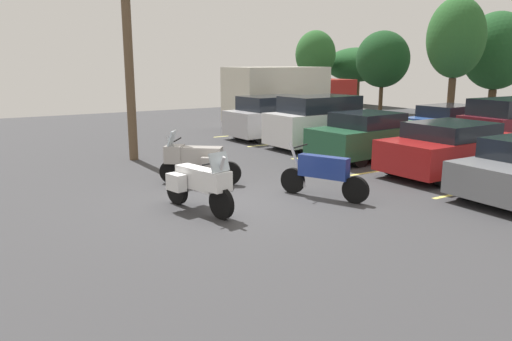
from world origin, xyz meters
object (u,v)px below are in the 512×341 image
at_px(car_green, 373,136).
at_px(utility_pole, 127,33).
at_px(motorcycle_second, 323,173).
at_px(car_white, 322,122).
at_px(motorcycle_touring, 200,183).
at_px(car_red, 453,149).
at_px(box_truck, 289,95).
at_px(car_silver, 276,117).
at_px(car_far_blue, 453,121).
at_px(motorcycle_third, 196,159).

height_order(car_green, utility_pole, utility_pole).
height_order(motorcycle_second, car_white, car_white).
xyz_separation_m(motorcycle_touring, car_green, (-2.59, 7.56, 0.11)).
relative_size(motorcycle_second, car_red, 0.46).
xyz_separation_m(motorcycle_touring, motorcycle_second, (0.48, 2.92, -0.04)).
xyz_separation_m(box_truck, utility_pole, (4.65, -9.50, 2.49)).
bearing_deg(motorcycle_second, utility_pole, -161.62).
relative_size(car_white, box_truck, 0.61).
bearing_deg(motorcycle_second, motorcycle_touring, -99.39).
bearing_deg(car_silver, car_red, 2.68).
xyz_separation_m(car_white, box_truck, (-5.87, 2.63, 0.59)).
distance_m(car_white, car_green, 2.63).
bearing_deg(box_truck, car_far_blue, 28.22).
bearing_deg(utility_pole, box_truck, 116.06).
bearing_deg(box_truck, motorcycle_third, -46.17).
bearing_deg(car_white, utility_pole, -100.08).
relative_size(car_silver, car_red, 0.96).
distance_m(motorcycle_third, car_green, 6.59).
distance_m(motorcycle_second, motorcycle_third, 3.40).
height_order(motorcycle_touring, box_truck, box_truck).
xyz_separation_m(car_red, utility_pole, (-6.86, -7.06, 3.28)).
relative_size(motorcycle_third, box_truck, 0.25).
distance_m(car_silver, box_truck, 4.24).
xyz_separation_m(motorcycle_touring, car_white, (-5.21, 7.49, 0.31)).
bearing_deg(motorcycle_second, box_truck, 148.09).
bearing_deg(motorcycle_touring, car_silver, 137.68).
bearing_deg(car_silver, car_green, 2.86).
bearing_deg(motorcycle_third, car_silver, 132.09).
height_order(car_silver, car_green, car_silver).
xyz_separation_m(motorcycle_third, car_green, (-0.29, 6.58, 0.08)).
xyz_separation_m(car_green, car_far_blue, (-1.63, 6.25, -0.06)).
relative_size(motorcycle_touring, box_truck, 0.30).
bearing_deg(motorcycle_touring, motorcycle_third, 157.00).
xyz_separation_m(car_white, car_green, (2.62, 0.07, -0.21)).
height_order(motorcycle_touring, motorcycle_third, motorcycle_third).
xyz_separation_m(car_green, utility_pole, (-3.84, -6.94, 3.28)).
distance_m(motorcycle_second, car_silver, 9.55).
height_order(car_silver, box_truck, box_truck).
height_order(motorcycle_second, box_truck, box_truck).
bearing_deg(car_green, motorcycle_touring, -71.08).
bearing_deg(car_red, motorcycle_third, -112.14).
height_order(motorcycle_third, utility_pole, utility_pole).
height_order(car_white, car_green, car_white).
bearing_deg(motorcycle_third, car_red, 67.86).
xyz_separation_m(motorcycle_touring, box_truck, (-11.08, 10.12, 0.90)).
bearing_deg(motorcycle_third, motorcycle_touring, -23.00).
xyz_separation_m(car_silver, car_white, (2.79, 0.20, 0.07)).
relative_size(motorcycle_touring, car_far_blue, 0.44).
distance_m(motorcycle_second, car_green, 5.57).
xyz_separation_m(motorcycle_second, utility_pole, (-6.92, -2.30, 3.43)).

